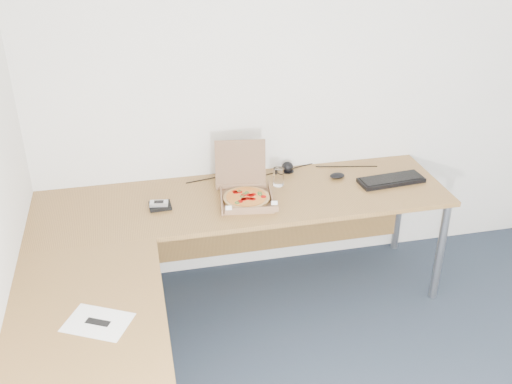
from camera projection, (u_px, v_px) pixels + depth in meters
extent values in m
cube|color=olive|center=(244.00, 199.00, 3.56)|extent=(2.50, 0.70, 0.03)
cube|color=olive|center=(85.00, 346.00, 2.44)|extent=(0.70, 1.50, 0.03)
cylinder|color=gray|center=(399.00, 206.00, 4.23)|extent=(0.05, 0.05, 0.70)
cube|color=#866043|center=(246.00, 201.00, 3.50)|extent=(0.31, 0.31, 0.01)
cube|color=#866043|center=(240.00, 165.00, 3.58)|extent=(0.31, 0.06, 0.30)
cylinder|color=tan|center=(246.00, 199.00, 3.50)|extent=(0.28, 0.28, 0.02)
cylinder|color=#A82C15|center=(246.00, 197.00, 3.49)|extent=(0.24, 0.24, 0.00)
cylinder|color=white|center=(278.00, 177.00, 3.67)|extent=(0.07, 0.07, 0.12)
cube|color=black|center=(391.00, 180.00, 3.72)|extent=(0.43, 0.18, 0.03)
ellipsoid|color=black|center=(337.00, 176.00, 3.77)|extent=(0.11, 0.09, 0.03)
cube|color=black|center=(160.00, 206.00, 3.44)|extent=(0.13, 0.11, 0.02)
cube|color=#B2B5BA|center=(159.00, 203.00, 3.42)|extent=(0.11, 0.07, 0.02)
cube|color=white|center=(98.00, 322.00, 2.55)|extent=(0.33, 0.30, 0.00)
ellipsoid|color=black|center=(288.00, 166.00, 3.85)|extent=(0.08, 0.08, 0.07)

